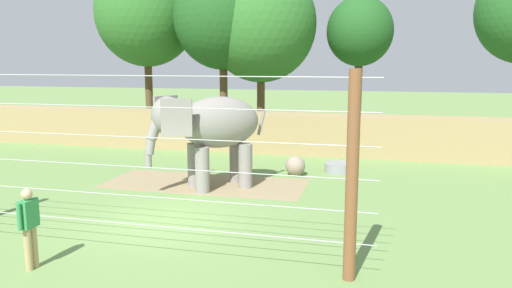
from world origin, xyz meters
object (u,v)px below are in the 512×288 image
object	(u,v)px
elephant	(210,127)
enrichment_ball	(295,166)
water_tub	(339,167)
zookeeper	(29,225)

from	to	relation	value
elephant	enrichment_ball	size ratio (longest dim) A/B	4.93
water_tub	zookeeper	bearing A→B (deg)	-116.91
enrichment_ball	water_tub	bearing A→B (deg)	32.44
elephant	water_tub	world-z (taller)	elephant
enrichment_ball	water_tub	xyz separation A→B (m)	(1.52, 0.97, -0.19)
zookeeper	water_tub	xyz separation A→B (m)	(5.29, 10.42, -0.74)
zookeeper	water_tub	bearing A→B (deg)	63.09
elephant	enrichment_ball	bearing A→B (deg)	45.79
zookeeper	enrichment_ball	bearing A→B (deg)	68.26
enrichment_ball	zookeeper	size ratio (longest dim) A/B	0.44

